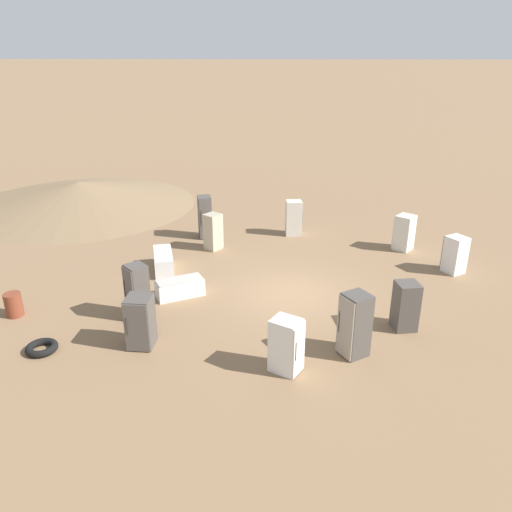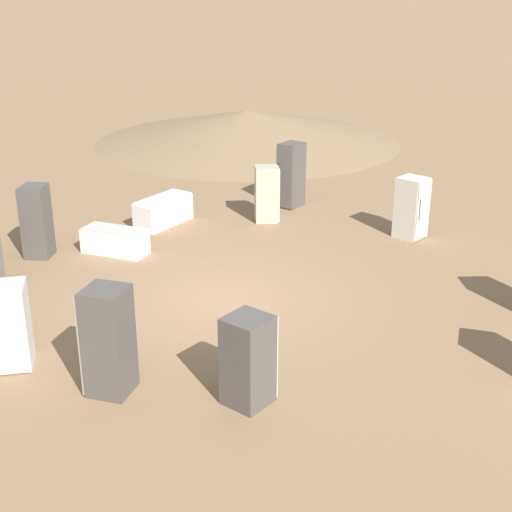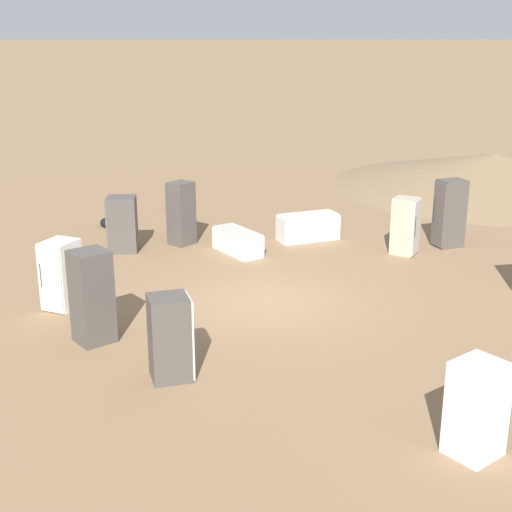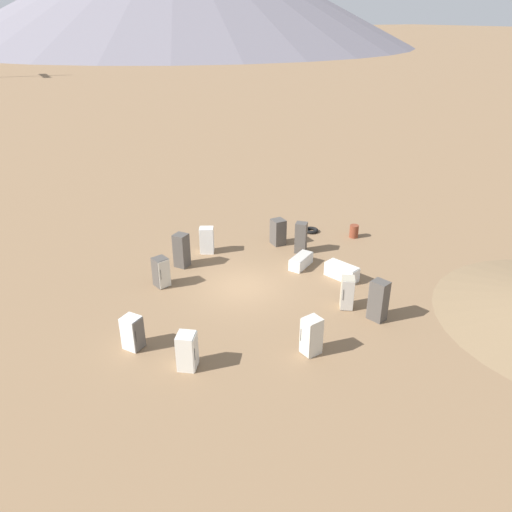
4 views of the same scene
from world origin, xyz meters
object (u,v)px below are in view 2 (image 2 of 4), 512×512
object	(u,v)px
discarded_fridge_6	(115,241)
discarded_fridge_7	(36,221)
discarded_fridge_0	(412,208)
discarded_fridge_8	(10,326)
discarded_fridge_1	(249,360)
discarded_fridge_11	(108,341)
discarded_fridge_10	(267,194)
discarded_fridge_3	(291,175)
discarded_fridge_5	(163,211)

from	to	relation	value
discarded_fridge_6	discarded_fridge_7	distance (m)	1.89
discarded_fridge_0	discarded_fridge_8	size ratio (longest dim) A/B	1.06
discarded_fridge_6	discarded_fridge_8	distance (m)	5.44
discarded_fridge_1	discarded_fridge_6	xyz separation A→B (m)	(-1.54, -7.15, -0.43)
discarded_fridge_6	discarded_fridge_11	world-z (taller)	discarded_fridge_11
discarded_fridge_10	discarded_fridge_11	world-z (taller)	discarded_fridge_11
discarded_fridge_1	discarded_fridge_8	distance (m)	4.25
discarded_fridge_6	discarded_fridge_10	world-z (taller)	discarded_fridge_10
discarded_fridge_3	discarded_fridge_6	size ratio (longest dim) A/B	1.10
discarded_fridge_8	discarded_fridge_5	bearing A→B (deg)	-113.88
discarded_fridge_1	discarded_fridge_11	bearing A→B (deg)	-149.10
discarded_fridge_1	discarded_fridge_8	bearing A→B (deg)	-156.89
discarded_fridge_7	discarded_fridge_11	xyz separation A→B (m)	(1.56, 6.46, 0.03)
discarded_fridge_6	discarded_fridge_10	bearing A→B (deg)	-35.18
discarded_fridge_5	discarded_fridge_3	bearing A→B (deg)	-121.24
discarded_fridge_10	discarded_fridge_3	bearing A→B (deg)	147.32
discarded_fridge_10	discarded_fridge_1	bearing A→B (deg)	-7.19
discarded_fridge_7	discarded_fridge_10	world-z (taller)	discarded_fridge_7
discarded_fridge_0	discarded_fridge_6	world-z (taller)	discarded_fridge_0
discarded_fridge_0	discarded_fridge_11	xyz separation A→B (m)	(9.56, 1.72, 0.12)
discarded_fridge_8	discarded_fridge_11	bearing A→B (deg)	144.22
discarded_fridge_1	discarded_fridge_5	size ratio (longest dim) A/B	0.81
discarded_fridge_1	discarded_fridge_10	xyz separation A→B (m)	(-5.98, -6.71, 0.02)
discarded_fridge_8	discarded_fridge_10	world-z (taller)	discarded_fridge_10
discarded_fridge_0	discarded_fridge_3	bearing A→B (deg)	-88.16
discarded_fridge_8	discarded_fridge_6	bearing A→B (deg)	-109.41
discarded_fridge_8	discarded_fridge_10	size ratio (longest dim) A/B	0.97
discarded_fridge_0	discarded_fridge_1	bearing A→B (deg)	15.43
discarded_fridge_1	discarded_fridge_10	distance (m)	8.99
discarded_fridge_10	discarded_fridge_0	bearing A→B (deg)	65.90
discarded_fridge_11	discarded_fridge_6	bearing A→B (deg)	26.61
discarded_fridge_0	discarded_fridge_10	size ratio (longest dim) A/B	1.03
discarded_fridge_10	discarded_fridge_7	bearing A→B (deg)	-68.76
discarded_fridge_5	discarded_fridge_11	world-z (taller)	discarded_fridge_11
discarded_fridge_1	discarded_fridge_7	size ratio (longest dim) A/B	0.84
discarded_fridge_5	discarded_fridge_7	bearing A→B (deg)	75.09
discarded_fridge_6	discarded_fridge_7	size ratio (longest dim) A/B	0.96
discarded_fridge_0	discarded_fridge_1	size ratio (longest dim) A/B	1.06
discarded_fridge_5	discarded_fridge_11	xyz separation A→B (m)	(5.15, 6.59, 0.53)
discarded_fridge_3	discarded_fridge_5	xyz separation A→B (m)	(3.77, -0.95, -0.56)
discarded_fridge_3	discarded_fridge_1	bearing A→B (deg)	119.20
discarded_fridge_10	discarded_fridge_5	bearing A→B (deg)	-88.48
discarded_fridge_7	discarded_fridge_1	bearing A→B (deg)	-135.59
discarded_fridge_1	discarded_fridge_6	size ratio (longest dim) A/B	0.88
discarded_fridge_5	discarded_fridge_10	bearing A→B (deg)	-140.02
discarded_fridge_7	discarded_fridge_10	xyz separation A→B (m)	(-5.96, 1.40, -0.12)
discarded_fridge_7	discarded_fridge_10	bearing A→B (deg)	-58.73
discarded_fridge_3	discarded_fridge_8	size ratio (longest dim) A/B	1.25
discarded_fridge_7	discarded_fridge_8	bearing A→B (deg)	-163.37
discarded_fridge_1	discarded_fridge_5	world-z (taller)	discarded_fridge_1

